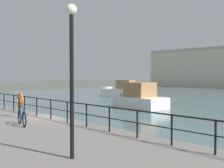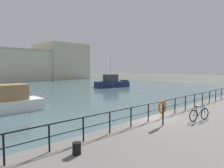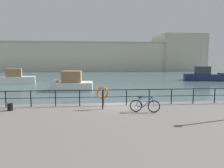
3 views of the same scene
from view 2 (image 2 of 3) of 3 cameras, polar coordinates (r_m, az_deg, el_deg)
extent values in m
plane|color=#4C5147|center=(13.89, 9.75, -12.54)|extent=(240.00, 240.00, 0.00)
cube|color=#476066|center=(39.68, -28.26, -1.92)|extent=(80.00, 60.00, 0.01)
cube|color=#C0B69F|center=(82.56, -14.14, 6.06)|extent=(15.33, 17.32, 13.07)
cube|color=white|center=(21.36, -26.05, -5.40)|extent=(5.21, 2.93, 1.10)
cube|color=#997047|center=(21.18, -26.26, -2.03)|extent=(2.45, 2.35, 1.43)
cube|color=navy|center=(43.80, -0.04, -0.02)|extent=(7.74, 4.77, 1.22)
cube|color=#333842|center=(43.57, -0.43, 1.74)|extent=(3.14, 3.03, 1.49)
cube|color=navy|center=(45.22, 3.39, 1.04)|extent=(1.40, 2.11, 0.24)
cylinder|color=silver|center=(43.52, -0.43, 5.14)|extent=(0.10, 0.10, 3.68)
cylinder|color=black|center=(7.75, -28.02, -15.96)|extent=(0.07, 0.07, 1.05)
cylinder|color=black|center=(8.29, -17.15, -14.29)|extent=(0.07, 0.07, 1.05)
cylinder|color=black|center=(9.08, -8.03, -12.47)|extent=(0.07, 0.07, 1.05)
cylinder|color=black|center=(10.06, -0.62, -10.75)|extent=(0.07, 0.07, 1.05)
cylinder|color=black|center=(11.17, 5.33, -9.22)|extent=(0.07, 0.07, 1.05)
cylinder|color=black|center=(12.39, 10.12, -7.90)|extent=(0.07, 0.07, 1.05)
cylinder|color=black|center=(13.68, 14.01, -6.79)|extent=(0.07, 0.07, 1.05)
cylinder|color=black|center=(15.02, 17.20, -5.85)|extent=(0.07, 0.07, 1.05)
cylinder|color=black|center=(16.41, 19.86, -5.05)|extent=(0.07, 0.07, 1.05)
cylinder|color=black|center=(17.83, 22.08, -4.37)|extent=(0.07, 0.07, 1.05)
cylinder|color=black|center=(19.28, 23.98, -3.79)|extent=(0.07, 0.07, 1.05)
cylinder|color=black|center=(20.74, 25.60, -3.28)|extent=(0.07, 0.07, 1.05)
cylinder|color=black|center=(22.22, 27.01, -2.84)|extent=(0.07, 0.07, 1.05)
cylinder|color=black|center=(23.71, 28.24, -2.46)|extent=(0.07, 0.07, 1.05)
cylinder|color=black|center=(12.93, 12.21, -5.05)|extent=(26.86, 0.06, 0.06)
cylinder|color=black|center=(13.01, 12.17, -7.10)|extent=(26.86, 0.04, 0.04)
torus|color=black|center=(13.89, 24.50, -7.58)|extent=(0.71, 0.23, 0.72)
torus|color=black|center=(13.06, 21.81, -8.25)|extent=(0.71, 0.23, 0.72)
cylinder|color=#194C8C|center=(13.55, 23.63, -6.81)|extent=(0.54, 0.17, 0.66)
cylinder|color=#194C8C|center=(13.28, 22.70, -7.17)|extent=(0.24, 0.09, 0.58)
cylinder|color=#194C8C|center=(13.42, 23.42, -5.68)|extent=(0.71, 0.21, 0.11)
cylinder|color=#194C8C|center=(13.24, 22.38, -8.28)|extent=(0.43, 0.14, 0.12)
cylinder|color=#194C8C|center=(13.10, 22.15, -7.13)|extent=(0.26, 0.10, 0.51)
cylinder|color=#194C8C|center=(13.80, 24.41, -6.48)|extent=(0.14, 0.07, 0.57)
cube|color=black|center=(13.14, 22.48, -5.84)|extent=(0.24, 0.14, 0.05)
cylinder|color=#194C8C|center=(13.70, 24.32, -5.15)|extent=(0.51, 0.15, 0.02)
cylinder|color=black|center=(7.95, -9.82, -17.34)|extent=(0.32, 0.32, 0.44)
cylinder|color=black|center=(11.74, 14.10, -8.41)|extent=(0.08, 0.08, 1.15)
torus|color=orange|center=(11.68, 13.89, -6.23)|extent=(0.75, 0.11, 0.75)
camera|label=1|loc=(25.01, 48.16, 1.32)|focal=45.45mm
camera|label=3|loc=(11.40, 81.88, 0.15)|focal=33.23mm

